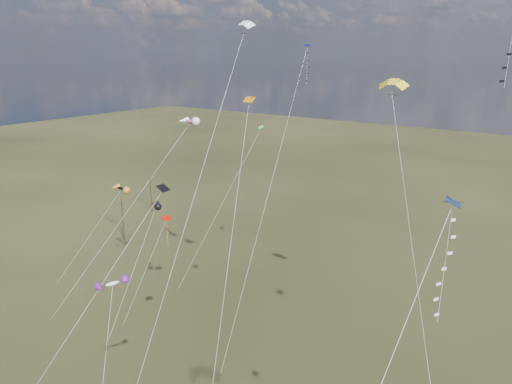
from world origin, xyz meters
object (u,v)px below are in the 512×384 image
Objects in this scene: utility_pole_far at (151,194)px; novelty_black_orange at (121,189)px; parafoil_yellow at (393,83)px; utility_pole_near at (123,220)px.

novelty_black_orange is at bearing -50.39° from utility_pole_far.
parafoil_yellow reaches higher than utility_pole_far.
novelty_black_orange is (17.62, -21.29, 9.35)m from utility_pole_far.
utility_pole_far is at bearing 162.05° from parafoil_yellow.
parafoil_yellow reaches higher than novelty_black_orange.
novelty_black_orange is at bearing -175.97° from parafoil_yellow.
parafoil_yellow is 43.01m from novelty_black_orange.
utility_pole_near is 0.57× the size of novelty_black_orange.
utility_pole_near is 0.26× the size of parafoil_yellow.
utility_pole_near is at bearing 142.83° from novelty_black_orange.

